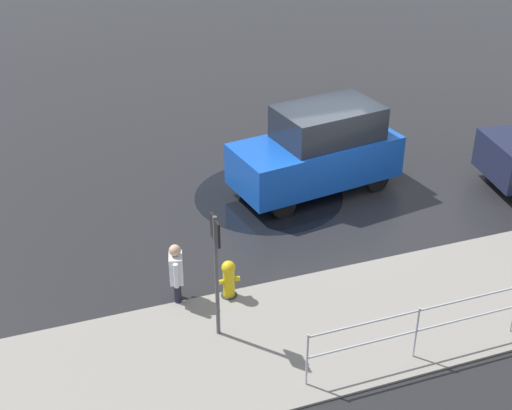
# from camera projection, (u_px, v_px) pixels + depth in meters

# --- Properties ---
(ground_plane) EXTENTS (60.00, 60.00, 0.00)m
(ground_plane) POSITION_uv_depth(u_px,v_px,m) (333.00, 200.00, 16.63)
(ground_plane) COLOR black
(kerb_strip) EXTENTS (24.00, 3.20, 0.04)m
(kerb_strip) POSITION_uv_depth(u_px,v_px,m) (429.00, 304.00, 13.19)
(kerb_strip) COLOR gray
(kerb_strip) RESTS_ON ground
(moving_hatchback) EXTENTS (4.11, 2.28, 2.06)m
(moving_hatchback) POSITION_uv_depth(u_px,v_px,m) (319.00, 150.00, 16.60)
(moving_hatchback) COLOR blue
(moving_hatchback) RESTS_ON ground
(fire_hydrant) EXTENTS (0.42, 0.31, 0.80)m
(fire_hydrant) POSITION_uv_depth(u_px,v_px,m) (229.00, 280.00, 13.20)
(fire_hydrant) COLOR gold
(fire_hydrant) RESTS_ON ground
(pedestrian) EXTENTS (0.32, 0.56, 1.22)m
(pedestrian) POSITION_uv_depth(u_px,v_px,m) (176.00, 270.00, 12.97)
(pedestrian) COLOR silver
(pedestrian) RESTS_ON ground
(sign_post) EXTENTS (0.07, 0.44, 2.40)m
(sign_post) POSITION_uv_depth(u_px,v_px,m) (216.00, 260.00, 11.68)
(sign_post) COLOR #4C4C51
(sign_post) RESTS_ON ground
(puddle_patch) EXTENTS (3.51, 3.51, 0.01)m
(puddle_patch) POSITION_uv_depth(u_px,v_px,m) (269.00, 196.00, 16.79)
(puddle_patch) COLOR black
(puddle_patch) RESTS_ON ground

